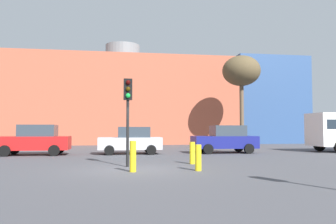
% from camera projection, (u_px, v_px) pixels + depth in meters
% --- Properties ---
extents(ground_plane, '(200.00, 200.00, 0.00)m').
position_uv_depth(ground_plane, '(133.00, 169.00, 13.33)').
color(ground_plane, '#47474C').
extents(building_backdrop, '(42.19, 10.84, 11.47)m').
position_uv_depth(building_backdrop, '(122.00, 101.00, 39.71)').
color(building_backdrop, '#B2563D').
rests_on(building_backdrop, ground_plane).
extents(parked_car_1, '(4.30, 2.11, 1.86)m').
position_uv_depth(parked_car_1, '(35.00, 140.00, 20.87)').
color(parked_car_1, red).
rests_on(parked_car_1, ground_plane).
extents(parked_car_2, '(4.00, 1.96, 1.73)m').
position_uv_depth(parked_car_2, '(131.00, 141.00, 21.78)').
color(parked_car_2, silver).
rests_on(parked_car_2, ground_plane).
extents(parked_car_3, '(4.25, 2.08, 1.84)m').
position_uv_depth(parked_car_3, '(225.00, 139.00, 22.75)').
color(parked_car_3, navy).
rests_on(parked_car_3, ground_plane).
extents(traffic_light_island, '(0.36, 0.36, 3.72)m').
position_uv_depth(traffic_light_island, '(128.00, 102.00, 14.40)').
color(traffic_light_island, black).
rests_on(traffic_light_island, ground_plane).
extents(bare_tree_0, '(3.51, 3.51, 8.42)m').
position_uv_depth(bare_tree_0, '(241.00, 72.00, 31.49)').
color(bare_tree_0, brown).
rests_on(bare_tree_0, ground_plane).
extents(bollard_yellow_0, '(0.24, 0.24, 1.00)m').
position_uv_depth(bollard_yellow_0, '(192.00, 153.00, 15.46)').
color(bollard_yellow_0, yellow).
rests_on(bollard_yellow_0, ground_plane).
extents(bollard_yellow_1, '(0.24, 0.24, 1.15)m').
position_uv_depth(bollard_yellow_1, '(133.00, 156.00, 12.56)').
color(bollard_yellow_1, yellow).
rests_on(bollard_yellow_1, ground_plane).
extents(bollard_yellow_2, '(0.24, 0.24, 0.99)m').
position_uv_depth(bollard_yellow_2, '(198.00, 158.00, 12.93)').
color(bollard_yellow_2, yellow).
rests_on(bollard_yellow_2, ground_plane).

